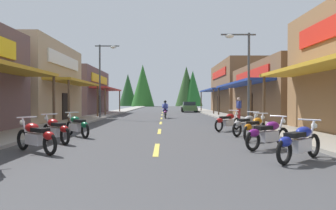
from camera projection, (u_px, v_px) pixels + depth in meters
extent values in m
cube|color=#424244|center=(162.00, 114.00, 34.38)|extent=(9.66, 98.02, 0.10)
cube|color=#9E9991|center=(111.00, 113.00, 34.30)|extent=(2.45, 98.02, 0.12)
cube|color=gray|center=(214.00, 113.00, 34.46)|extent=(2.45, 98.02, 0.12)
cube|color=#E0C64C|center=(157.00, 149.00, 9.10)|extent=(0.16, 2.40, 0.01)
cube|color=#E0C64C|center=(159.00, 131.00, 14.53)|extent=(0.16, 2.40, 0.01)
cube|color=#E0C64C|center=(161.00, 123.00, 20.01)|extent=(0.16, 2.40, 0.01)
cube|color=#E0C64C|center=(161.00, 118.00, 25.28)|extent=(0.16, 2.40, 0.01)
cube|color=#E0C64C|center=(162.00, 115.00, 31.48)|extent=(0.16, 2.40, 0.01)
cube|color=#E0C64C|center=(162.00, 112.00, 38.47)|extent=(0.16, 2.40, 0.01)
cube|color=#E0C64C|center=(163.00, 111.00, 44.33)|extent=(0.16, 2.40, 0.01)
cube|color=#E0C64C|center=(163.00, 110.00, 50.08)|extent=(0.16, 2.40, 0.01)
cube|color=#E0C64C|center=(163.00, 109.00, 56.99)|extent=(0.16, 2.40, 0.01)
cube|color=#E0C64C|center=(163.00, 108.00, 62.06)|extent=(0.16, 2.40, 0.01)
cube|color=#E0C64C|center=(163.00, 107.00, 68.58)|extent=(0.16, 2.40, 0.01)
cube|color=#E0C64C|center=(163.00, 107.00, 74.64)|extent=(0.16, 2.40, 0.01)
cylinder|color=brown|center=(54.00, 103.00, 15.70)|extent=(0.14, 0.14, 2.82)
cube|color=tan|center=(15.00, 83.00, 21.98)|extent=(7.33, 9.13, 5.78)
cube|color=gold|center=(76.00, 82.00, 22.04)|extent=(1.80, 8.21, 0.16)
cylinder|color=brown|center=(69.00, 103.00, 18.16)|extent=(0.14, 0.14, 2.82)
cylinder|color=brown|center=(98.00, 102.00, 25.98)|extent=(0.14, 0.14, 2.82)
cube|color=white|center=(65.00, 61.00, 22.01)|extent=(0.10, 6.39, 0.90)
cube|color=black|center=(65.00, 107.00, 22.06)|extent=(0.08, 1.10, 2.10)
cube|color=brown|center=(71.00, 92.00, 34.02)|extent=(6.72, 11.03, 5.16)
cube|color=#B72D28|center=(107.00, 89.00, 34.07)|extent=(1.80, 9.92, 0.16)
cylinder|color=brown|center=(105.00, 102.00, 29.34)|extent=(0.14, 0.14, 2.82)
cylinder|color=brown|center=(120.00, 102.00, 38.86)|extent=(0.14, 0.14, 2.82)
cube|color=yellow|center=(100.00, 79.00, 34.04)|extent=(0.10, 7.72, 0.90)
cube|color=black|center=(100.00, 105.00, 34.08)|extent=(0.08, 1.10, 2.10)
cube|color=gold|center=(325.00, 65.00, 11.15)|extent=(1.80, 10.02, 0.16)
cylinder|color=brown|center=(264.00, 103.00, 15.97)|extent=(0.14, 0.14, 2.82)
cube|color=brown|center=(298.00, 92.00, 23.93)|extent=(7.77, 12.41, 4.55)
cube|color=navy|center=(240.00, 84.00, 23.86)|extent=(1.80, 11.17, 0.16)
cylinder|color=brown|center=(250.00, 103.00, 18.49)|extent=(0.14, 0.14, 2.82)
cylinder|color=brown|center=(219.00, 102.00, 29.25)|extent=(0.14, 0.14, 2.82)
cube|color=red|center=(250.00, 76.00, 23.86)|extent=(0.10, 8.69, 0.90)
cube|color=black|center=(250.00, 107.00, 23.90)|extent=(0.08, 1.10, 2.10)
cube|color=brown|center=(252.00, 88.00, 37.76)|extent=(8.64, 12.57, 6.39)
cube|color=navy|center=(212.00, 90.00, 37.70)|extent=(1.80, 11.31, 0.16)
cylinder|color=brown|center=(214.00, 102.00, 32.25)|extent=(0.14, 0.14, 2.82)
cylinder|color=brown|center=(201.00, 102.00, 43.16)|extent=(0.14, 0.14, 2.82)
cube|color=red|center=(218.00, 74.00, 37.68)|extent=(0.10, 8.80, 0.90)
cube|color=black|center=(219.00, 104.00, 37.73)|extent=(0.08, 1.10, 2.10)
cylinder|color=#474C51|center=(100.00, 82.00, 24.85)|extent=(0.14, 0.14, 6.27)
cylinder|color=#474C51|center=(107.00, 46.00, 24.81)|extent=(2.06, 0.10, 0.10)
ellipsoid|color=silver|center=(113.00, 47.00, 24.82)|extent=(0.50, 0.30, 0.24)
cylinder|color=#474C51|center=(249.00, 80.00, 17.28)|extent=(0.14, 0.14, 5.52)
cylinder|color=#474C51|center=(238.00, 35.00, 17.23)|extent=(2.06, 0.10, 0.10)
ellipsoid|color=silver|center=(229.00, 36.00, 17.23)|extent=(0.50, 0.30, 0.24)
torus|color=black|center=(314.00, 145.00, 7.85)|extent=(0.56, 0.48, 0.64)
torus|color=black|center=(284.00, 152.00, 6.90)|extent=(0.56, 0.48, 0.64)
cube|color=silver|center=(300.00, 145.00, 7.37)|extent=(0.72, 0.66, 0.32)
ellipsoid|color=navy|center=(304.00, 132.00, 7.49)|extent=(0.64, 0.60, 0.28)
cube|color=black|center=(295.00, 135.00, 7.21)|extent=(0.64, 0.59, 0.12)
ellipsoid|color=navy|center=(285.00, 142.00, 6.93)|extent=(0.49, 0.46, 0.24)
cylinder|color=silver|center=(311.00, 134.00, 7.76)|extent=(0.33, 0.28, 0.71)
cylinder|color=silver|center=(309.00, 120.00, 7.68)|extent=(0.40, 0.49, 0.04)
sphere|color=white|center=(314.00, 126.00, 7.86)|extent=(0.16, 0.16, 0.16)
torus|color=black|center=(283.00, 137.00, 9.66)|extent=(0.59, 0.44, 0.64)
torus|color=black|center=(253.00, 141.00, 8.81)|extent=(0.59, 0.44, 0.64)
cube|color=silver|center=(269.00, 136.00, 9.24)|extent=(0.74, 0.62, 0.32)
ellipsoid|color=#721972|center=(272.00, 126.00, 9.34)|extent=(0.64, 0.58, 0.28)
cube|color=black|center=(264.00, 128.00, 9.09)|extent=(0.65, 0.57, 0.12)
ellipsoid|color=#721972|center=(254.00, 133.00, 8.83)|extent=(0.50, 0.45, 0.24)
cylinder|color=silver|center=(280.00, 127.00, 9.59)|extent=(0.34, 0.26, 0.71)
cylinder|color=silver|center=(278.00, 116.00, 9.51)|extent=(0.37, 0.52, 0.04)
sphere|color=white|center=(283.00, 121.00, 9.67)|extent=(0.16, 0.16, 0.16)
torus|color=black|center=(263.00, 130.00, 11.91)|extent=(0.48, 0.56, 0.64)
torus|color=black|center=(248.00, 133.00, 10.73)|extent=(0.48, 0.56, 0.64)
cube|color=silver|center=(255.00, 130.00, 11.32)|extent=(0.66, 0.72, 0.32)
ellipsoid|color=#BF660C|center=(257.00, 121.00, 11.47)|extent=(0.60, 0.64, 0.28)
cube|color=black|center=(253.00, 123.00, 11.12)|extent=(0.60, 0.64, 0.12)
ellipsoid|color=#BF660C|center=(248.00, 127.00, 10.77)|extent=(0.46, 0.49, 0.24)
cylinder|color=silver|center=(261.00, 122.00, 11.80)|extent=(0.28, 0.33, 0.71)
cylinder|color=silver|center=(260.00, 113.00, 11.70)|extent=(0.49, 0.41, 0.04)
sphere|color=white|center=(263.00, 117.00, 11.93)|extent=(0.16, 0.16, 0.16)
torus|color=black|center=(256.00, 127.00, 13.36)|extent=(0.54, 0.50, 0.64)
torus|color=black|center=(237.00, 129.00, 12.34)|extent=(0.54, 0.50, 0.64)
cube|color=silver|center=(247.00, 126.00, 12.85)|extent=(0.71, 0.68, 0.32)
ellipsoid|color=#99999E|center=(249.00, 119.00, 12.98)|extent=(0.63, 0.61, 0.28)
cube|color=black|center=(244.00, 120.00, 12.67)|extent=(0.63, 0.61, 0.12)
ellipsoid|color=#99999E|center=(238.00, 124.00, 12.37)|extent=(0.49, 0.47, 0.24)
cylinder|color=silver|center=(254.00, 120.00, 13.27)|extent=(0.32, 0.29, 0.71)
cylinder|color=silver|center=(253.00, 112.00, 13.18)|extent=(0.43, 0.47, 0.04)
sphere|color=white|center=(256.00, 115.00, 13.37)|extent=(0.16, 0.16, 0.16)
torus|color=black|center=(236.00, 124.00, 15.37)|extent=(0.54, 0.50, 0.64)
torus|color=black|center=(219.00, 125.00, 14.35)|extent=(0.54, 0.50, 0.64)
cube|color=silver|center=(228.00, 123.00, 14.86)|extent=(0.71, 0.68, 0.32)
ellipsoid|color=#A51414|center=(230.00, 116.00, 14.99)|extent=(0.63, 0.61, 0.28)
cube|color=black|center=(225.00, 118.00, 14.68)|extent=(0.63, 0.61, 0.12)
ellipsoid|color=#A51414|center=(220.00, 121.00, 14.38)|extent=(0.49, 0.47, 0.24)
cylinder|color=silver|center=(235.00, 117.00, 15.28)|extent=(0.32, 0.29, 0.71)
cylinder|color=silver|center=(234.00, 110.00, 15.19)|extent=(0.43, 0.47, 0.04)
sphere|color=white|center=(237.00, 114.00, 15.38)|extent=(0.16, 0.16, 0.16)
torus|color=black|center=(23.00, 140.00, 9.01)|extent=(0.57, 0.47, 0.64)
torus|color=black|center=(50.00, 144.00, 8.10)|extent=(0.57, 0.47, 0.64)
cube|color=silver|center=(36.00, 139.00, 8.55)|extent=(0.72, 0.65, 0.32)
ellipsoid|color=#A51414|center=(32.00, 128.00, 8.67)|extent=(0.64, 0.60, 0.28)
cube|color=black|center=(40.00, 130.00, 8.40)|extent=(0.65, 0.59, 0.12)
ellipsoid|color=#A51414|center=(49.00, 136.00, 8.13)|extent=(0.49, 0.46, 0.24)
cylinder|color=silver|center=(25.00, 129.00, 8.92)|extent=(0.33, 0.28, 0.71)
cylinder|color=silver|center=(27.00, 117.00, 8.84)|extent=(0.40, 0.50, 0.04)
sphere|color=white|center=(22.00, 122.00, 9.02)|extent=(0.16, 0.16, 0.16)
torus|color=black|center=(47.00, 132.00, 11.08)|extent=(0.52, 0.53, 0.64)
torus|color=black|center=(65.00, 136.00, 10.02)|extent=(0.52, 0.53, 0.64)
cube|color=silver|center=(55.00, 132.00, 10.55)|extent=(0.69, 0.70, 0.32)
ellipsoid|color=#A51414|center=(53.00, 123.00, 10.68)|extent=(0.62, 0.62, 0.28)
cube|color=black|center=(58.00, 124.00, 10.37)|extent=(0.62, 0.62, 0.12)
ellipsoid|color=#A51414|center=(64.00, 129.00, 10.05)|extent=(0.48, 0.48, 0.24)
cylinder|color=silver|center=(48.00, 124.00, 10.98)|extent=(0.30, 0.31, 0.71)
cylinder|color=silver|center=(49.00, 114.00, 10.89)|extent=(0.46, 0.45, 0.04)
sphere|color=white|center=(46.00, 118.00, 11.09)|extent=(0.16, 0.16, 0.16)
torus|color=black|center=(70.00, 128.00, 12.88)|extent=(0.49, 0.55, 0.64)
torus|color=black|center=(85.00, 131.00, 11.76)|extent=(0.49, 0.55, 0.64)
cube|color=silver|center=(77.00, 127.00, 12.32)|extent=(0.67, 0.71, 0.32)
ellipsoid|color=#0C5933|center=(75.00, 120.00, 12.46)|extent=(0.61, 0.63, 0.28)
cube|color=black|center=(80.00, 121.00, 12.13)|extent=(0.60, 0.64, 0.12)
ellipsoid|color=#0C5933|center=(84.00, 125.00, 11.79)|extent=(0.47, 0.49, 0.24)
cylinder|color=silver|center=(71.00, 121.00, 12.78)|extent=(0.29, 0.32, 0.71)
cylinder|color=silver|center=(72.00, 112.00, 12.68)|extent=(0.48, 0.42, 0.04)
sphere|color=white|center=(69.00, 116.00, 12.90)|extent=(0.16, 0.16, 0.16)
torus|color=black|center=(165.00, 114.00, 26.48)|extent=(0.11, 0.64, 0.64)
torus|color=black|center=(165.00, 115.00, 24.98)|extent=(0.11, 0.64, 0.64)
cube|color=silver|center=(165.00, 114.00, 25.73)|extent=(0.29, 0.70, 0.32)
ellipsoid|color=#721972|center=(165.00, 110.00, 25.92)|extent=(0.33, 0.56, 0.28)
cube|color=black|center=(165.00, 110.00, 25.47)|extent=(0.29, 0.60, 0.12)
ellipsoid|color=#721972|center=(165.00, 112.00, 25.03)|extent=(0.25, 0.44, 0.24)
cylinder|color=silver|center=(165.00, 110.00, 26.34)|extent=(0.07, 0.37, 0.71)
cylinder|color=silver|center=(165.00, 106.00, 26.22)|extent=(0.60, 0.05, 0.04)
sphere|color=white|center=(165.00, 108.00, 26.50)|extent=(0.16, 0.16, 0.16)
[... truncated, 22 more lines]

